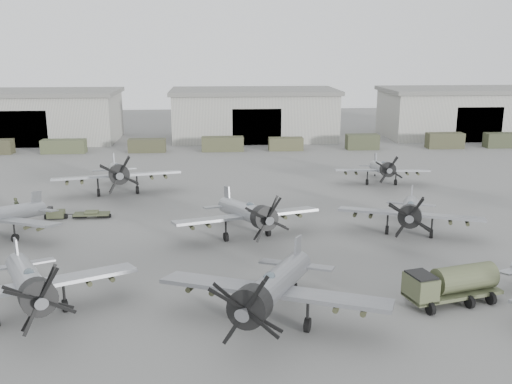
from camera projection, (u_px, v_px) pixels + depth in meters
ground at (311, 273)px, 41.88m from camera, size 220.00×220.00×0.00m
hangar_left at (34, 116)px, 97.98m from camera, size 29.00×14.80×8.70m
hangar_center at (254, 114)px, 100.60m from camera, size 29.00×14.80×8.70m
hangar_right at (463, 112)px, 103.21m from camera, size 29.00×14.80×8.70m
support_truck_1 at (64, 146)px, 87.80m from camera, size 6.65×2.20×2.09m
support_truck_2 at (147, 145)px, 88.69m from camera, size 5.71×2.20×2.03m
support_truck_3 at (223, 144)px, 89.47m from camera, size 6.56×2.20×2.24m
support_truck_4 at (286, 144)px, 90.19m from camera, size 5.39×2.20×2.00m
support_truck_5 at (362, 142)px, 90.99m from camera, size 5.14×2.20×2.39m
support_truck_6 at (445, 141)px, 91.91m from camera, size 5.85×2.20×2.47m
support_truck_7 at (505, 140)px, 92.61m from camera, size 6.49×2.20×2.35m
aircraft_near_0 at (29, 283)px, 34.28m from camera, size 12.74×11.56×5.23m
aircraft_near_1 at (272, 287)px, 33.25m from camera, size 13.76×12.44×5.58m
aircraft_mid_1 at (248, 213)px, 48.64m from camera, size 12.85×11.57×5.13m
aircraft_mid_2 at (410, 211)px, 49.35m from camera, size 12.37×11.16×4.99m
aircraft_far_0 at (117, 173)px, 62.83m from camera, size 14.11×12.70×5.60m
aircraft_far_1 at (382, 168)px, 67.52m from camera, size 11.27×10.14×4.48m
fuel_tanker at (452, 282)px, 36.73m from camera, size 6.72×4.04×2.47m
tug_trailer at (69, 214)px, 54.91m from camera, size 5.88×1.28×1.18m
ground_crew at (17, 207)px, 55.24m from camera, size 0.70×0.83×1.93m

